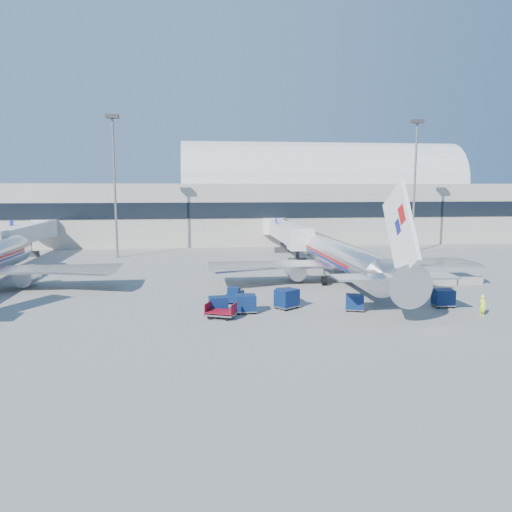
{
  "coord_description": "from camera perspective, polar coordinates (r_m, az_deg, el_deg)",
  "views": [
    {
      "loc": [
        -7.46,
        -52.15,
        11.39
      ],
      "look_at": [
        -0.32,
        6.0,
        3.25
      ],
      "focal_mm": 35.0,
      "sensor_mm": 36.0,
      "label": 1
    }
  ],
  "objects": [
    {
      "name": "cart_open_red",
      "position": [
        43.88,
        -4.01,
        -6.52
      ],
      "size": [
        2.94,
        2.54,
        0.66
      ],
      "rotation": [
        0.0,
        0.0,
        -0.39
      ],
      "color": "slate",
      "rests_on": "ground"
    },
    {
      "name": "jetbridge_mid",
      "position": [
        87.54,
        -24.92,
        2.28
      ],
      "size": [
        4.4,
        27.5,
        6.25
      ],
      "color": "silver",
      "rests_on": "ground"
    },
    {
      "name": "terminal",
      "position": [
        108.35,
        -10.31,
        5.74
      ],
      "size": [
        170.0,
        28.15,
        21.0
      ],
      "color": "#B2AA9E",
      "rests_on": "ground"
    },
    {
      "name": "cart_train_c",
      "position": [
        45.39,
        -4.32,
        -5.57
      ],
      "size": [
        1.87,
        1.49,
        1.56
      ],
      "rotation": [
        0.0,
        0.0,
        0.08
      ],
      "color": "#091B45",
      "rests_on": "ground"
    },
    {
      "name": "jetbridge_near",
      "position": [
        84.64,
        3.27,
        2.84
      ],
      "size": [
        4.4,
        27.5,
        6.25
      ],
      "color": "silver",
      "rests_on": "ground"
    },
    {
      "name": "barrier_mid",
      "position": [
        62.28,
        20.65,
        -2.72
      ],
      "size": [
        3.0,
        0.55,
        0.9
      ],
      "primitive_type": "cube",
      "color": "#9E9E96",
      "rests_on": "ground"
    },
    {
      "name": "ramp_worker",
      "position": [
        48.99,
        24.47,
        -5.14
      ],
      "size": [
        0.58,
        0.76,
        1.87
      ],
      "primitive_type": "imported",
      "rotation": [
        0.0,
        0.0,
        1.78
      ],
      "color": "#CBFF1A",
      "rests_on": "ground"
    },
    {
      "name": "mast_west",
      "position": [
        83.17,
        -15.92,
        9.95
      ],
      "size": [
        2.0,
        1.2,
        22.6
      ],
      "color": "slate",
      "rests_on": "ground"
    },
    {
      "name": "cart_solo_near",
      "position": [
        47.18,
        11.25,
        -5.2
      ],
      "size": [
        2.07,
        1.82,
        1.53
      ],
      "rotation": [
        0.0,
        0.0,
        -0.34
      ],
      "color": "#091B45",
      "rests_on": "ground"
    },
    {
      "name": "ground",
      "position": [
        53.9,
        1.11,
        -4.3
      ],
      "size": [
        260.0,
        260.0,
        0.0
      ],
      "primitive_type": "plane",
      "color": "gray",
      "rests_on": "ground"
    },
    {
      "name": "airliner_main",
      "position": [
        59.89,
        10.02,
        -0.34
      ],
      "size": [
        32.0,
        37.26,
        12.07
      ],
      "color": "silver",
      "rests_on": "ground"
    },
    {
      "name": "mast_east",
      "position": [
        90.35,
        17.76,
        9.7
      ],
      "size": [
        2.0,
        1.2,
        22.6
      ],
      "color": "slate",
      "rests_on": "ground"
    },
    {
      "name": "cart_train_a",
      "position": [
        47.2,
        3.55,
        -4.85
      ],
      "size": [
        2.63,
        2.52,
        1.84
      ],
      "rotation": [
        0.0,
        0.0,
        0.62
      ],
      "color": "#091B45",
      "rests_on": "ground"
    },
    {
      "name": "cart_train_b",
      "position": [
        45.49,
        -1.17,
        -5.43
      ],
      "size": [
        1.93,
        1.48,
        1.69
      ],
      "rotation": [
        0.0,
        0.0,
        -0.01
      ],
      "color": "#091B45",
      "rests_on": "ground"
    },
    {
      "name": "tug_right",
      "position": [
        55.43,
        15.88,
        -3.62
      ],
      "size": [
        2.0,
        2.25,
        1.33
      ],
      "rotation": [
        0.0,
        0.0,
        -0.96
      ],
      "color": "#091B45",
      "rests_on": "ground"
    },
    {
      "name": "tug_left",
      "position": [
        49.6,
        -2.43,
        -4.48
      ],
      "size": [
        2.03,
        2.83,
        1.67
      ],
      "rotation": [
        0.0,
        0.0,
        1.24
      ],
      "color": "#091B45",
      "rests_on": "ground"
    },
    {
      "name": "tug_lead",
      "position": [
        49.56,
        3.37,
        -4.6
      ],
      "size": [
        2.44,
        1.59,
        1.47
      ],
      "rotation": [
        0.0,
        0.0,
        0.22
      ],
      "color": "#091B45",
      "rests_on": "ground"
    },
    {
      "name": "cart_solo_far",
      "position": [
        50.96,
        20.62,
        -4.48
      ],
      "size": [
        1.99,
        1.56,
        1.7
      ],
      "rotation": [
        0.0,
        0.0,
        -0.05
      ],
      "color": "#091B45",
      "rests_on": "ground"
    },
    {
      "name": "barrier_far",
      "position": [
        63.87,
        23.28,
        -2.61
      ],
      "size": [
        3.0,
        0.55,
        0.9
      ],
      "primitive_type": "cube",
      "color": "#9E9E96",
      "rests_on": "ground"
    },
    {
      "name": "barrier_near",
      "position": [
        60.83,
        17.89,
        -2.84
      ],
      "size": [
        3.0,
        0.55,
        0.9
      ],
      "primitive_type": "cube",
      "color": "#9E9E96",
      "rests_on": "ground"
    }
  ]
}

